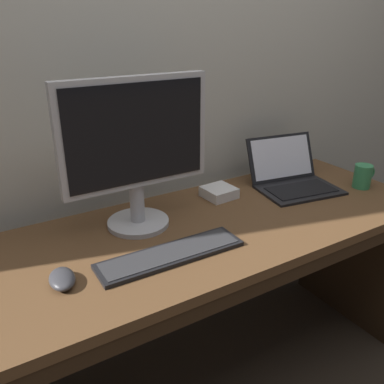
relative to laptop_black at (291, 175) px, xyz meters
The scene contains 8 objects.
ground_plane 0.93m from the laptop_black, 166.22° to the right, with size 14.00×14.00×0.00m, color #382D23.
desk 0.55m from the laptop_black, 165.31° to the right, with size 1.70×0.64×0.75m.
laptop_black is the anchor object (origin of this frame).
external_monitor 0.76m from the laptop_black, behind, with size 0.50×0.22×0.51m.
wired_keyboard 0.75m from the laptop_black, 162.06° to the right, with size 0.46×0.13×0.02m.
computer_mouse 1.06m from the laptop_black, 168.98° to the right, with size 0.07×0.11×0.04m, color #38383D.
external_drive_box 0.34m from the laptop_black, 169.42° to the left, with size 0.12×0.12×0.04m, color silver.
coffee_mug 0.30m from the laptop_black, 34.15° to the right, with size 0.11×0.07×0.10m.
Camera 1 is at (-0.74, -1.06, 1.42)m, focal length 38.13 mm.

